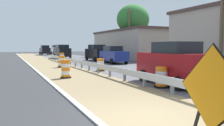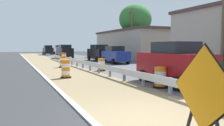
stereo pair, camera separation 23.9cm
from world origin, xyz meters
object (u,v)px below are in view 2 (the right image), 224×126
(traffic_barrel_mid, at_px, (101,65))
(car_trailing_near_lane, at_px, (99,53))
(car_mid_far_lane, at_px, (115,55))
(traffic_barrel_far, at_px, (63,62))
(utility_pole_near, at_px, (224,9))
(car_trailing_far_lane, at_px, (173,63))
(car_distant_a, at_px, (59,50))
(car_lead_near_lane, at_px, (65,51))
(car_lead_far_lane, at_px, (48,50))
(traffic_barrel_close, at_px, (66,70))
(traffic_barrel_nearest, at_px, (160,78))
(utility_pole_mid, at_px, (131,33))
(warning_sign_diamond, at_px, (203,93))
(traffic_barrel_farther, at_px, (64,57))

(traffic_barrel_mid, distance_m, car_trailing_near_lane, 13.16)
(car_trailing_near_lane, distance_m, car_mid_far_lane, 5.21)
(traffic_barrel_far, distance_m, utility_pole_near, 14.11)
(car_trailing_far_lane, xyz_separation_m, car_distant_a, (3.35, 48.19, 0.03))
(car_lead_near_lane, relative_size, car_lead_far_lane, 1.14)
(traffic_barrel_close, bearing_deg, utility_pole_near, -4.32)
(traffic_barrel_nearest, bearing_deg, car_trailing_near_lane, 77.57)
(car_lead_far_lane, xyz_separation_m, car_distant_a, (3.36, 4.67, 0.03))
(traffic_barrel_mid, relative_size, car_distant_a, 0.21)
(car_mid_far_lane, bearing_deg, traffic_barrel_far, -65.74)
(traffic_barrel_mid, height_order, utility_pole_near, utility_pole_near)
(car_mid_far_lane, bearing_deg, traffic_barrel_nearest, -15.20)
(traffic_barrel_close, relative_size, car_distant_a, 0.23)
(traffic_barrel_nearest, height_order, utility_pole_near, utility_pole_near)
(car_trailing_near_lane, bearing_deg, car_lead_far_lane, -173.00)
(car_trailing_near_lane, relative_size, utility_pole_mid, 0.65)
(warning_sign_diamond, bearing_deg, car_trailing_far_lane, -120.94)
(traffic_barrel_nearest, bearing_deg, utility_pole_near, 25.51)
(traffic_barrel_close, bearing_deg, utility_pole_mid, 49.76)
(traffic_barrel_close, xyz_separation_m, car_distant_a, (7.75, 43.60, 0.60))
(car_lead_far_lane, bearing_deg, car_mid_far_lane, -174.45)
(traffic_barrel_far, bearing_deg, car_lead_near_lane, 77.59)
(car_trailing_near_lane, relative_size, car_lead_far_lane, 1.12)
(car_lead_far_lane, bearing_deg, traffic_barrel_close, 172.43)
(traffic_barrel_nearest, relative_size, utility_pole_mid, 0.14)
(traffic_barrel_far, relative_size, utility_pole_mid, 0.15)
(traffic_barrel_close, relative_size, traffic_barrel_mid, 1.13)
(car_trailing_far_lane, height_order, utility_pole_mid, utility_pole_mid)
(car_trailing_near_lane, bearing_deg, car_mid_far_lane, -1.16)
(utility_pole_mid, bearing_deg, car_lead_near_lane, 131.27)
(car_lead_far_lane, bearing_deg, car_distant_a, -36.85)
(traffic_barrel_far, bearing_deg, car_trailing_near_lane, 50.75)
(traffic_barrel_close, distance_m, car_lead_near_lane, 23.80)
(warning_sign_diamond, bearing_deg, car_distant_a, -94.77)
(car_trailing_far_lane, relative_size, utility_pole_mid, 0.62)
(car_trailing_far_lane, bearing_deg, traffic_barrel_far, 15.99)
(traffic_barrel_close, xyz_separation_m, utility_pole_near, (12.01, -0.91, 4.25))
(traffic_barrel_nearest, bearing_deg, traffic_barrel_mid, 89.75)
(traffic_barrel_farther, height_order, car_distant_a, car_distant_a)
(car_distant_a, distance_m, utility_pole_near, 44.86)
(traffic_barrel_close, height_order, car_trailing_far_lane, car_trailing_far_lane)
(traffic_barrel_close, relative_size, traffic_barrel_farther, 1.02)
(traffic_barrel_farther, bearing_deg, car_distant_a, 80.67)
(traffic_barrel_nearest, distance_m, car_mid_far_lane, 15.66)
(traffic_barrel_far, relative_size, car_trailing_near_lane, 0.23)
(car_trailing_near_lane, xyz_separation_m, utility_pole_mid, (4.62, -0.50, 2.67))
(traffic_barrel_farther, distance_m, car_trailing_far_lane, 20.71)
(car_lead_near_lane, xyz_separation_m, car_distant_a, (2.92, 20.31, 0.01))
(traffic_barrel_farther, bearing_deg, traffic_barrel_close, -101.36)
(traffic_barrel_far, bearing_deg, car_distant_a, 79.94)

